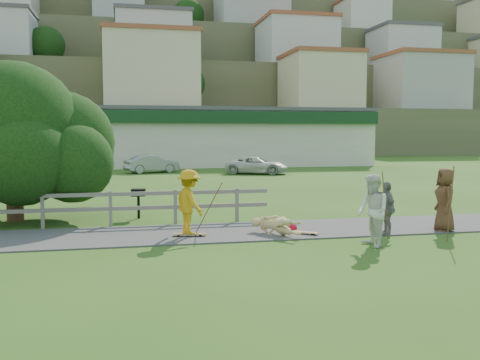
{
  "coord_description": "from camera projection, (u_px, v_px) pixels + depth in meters",
  "views": [
    {
      "loc": [
        -1.52,
        -13.56,
        2.88
      ],
      "look_at": [
        1.82,
        2.0,
        1.49
      ],
      "focal_mm": 40.0,
      "sensor_mm": 36.0,
      "label": 1
    }
  ],
  "objects": [
    {
      "name": "pole_spec_left",
      "position": [
        385.0,
        205.0,
        14.47
      ],
      "size": [
        0.03,
        0.03,
        1.86
      ],
      "primitive_type": "cylinder",
      "color": "brown",
      "rests_on": "ground"
    },
    {
      "name": "ground",
      "position": [
        187.0,
        245.0,
        13.78
      ],
      "size": [
        260.0,
        260.0,
        0.0
      ],
      "primitive_type": "plane",
      "color": "#2D5016",
      "rests_on": "ground"
    },
    {
      "name": "skater_rider",
      "position": [
        189.0,
        205.0,
        14.72
      ],
      "size": [
        1.06,
        1.32,
        1.79
      ],
      "primitive_type": "imported",
      "rotation": [
        0.0,
        0.0,
        1.96
      ],
      "color": "#C89012",
      "rests_on": "ground"
    },
    {
      "name": "strip_mall",
      "position": [
        187.0,
        137.0,
        48.42
      ],
      "size": [
        32.5,
        10.75,
        5.1
      ],
      "color": "beige",
      "rests_on": "ground"
    },
    {
      "name": "car_white",
      "position": [
        257.0,
        165.0,
        37.85
      ],
      "size": [
        4.85,
        3.58,
        1.22
      ],
      "primitive_type": "imported",
      "rotation": [
        0.0,
        0.0,
        1.17
      ],
      "color": "silver",
      "rests_on": "ground"
    },
    {
      "name": "car_silver",
      "position": [
        152.0,
        164.0,
        39.02
      ],
      "size": [
        4.19,
        2.62,
        1.3
      ],
      "primitive_type": "imported",
      "rotation": [
        0.0,
        0.0,
        1.91
      ],
      "color": "gray",
      "rests_on": "ground"
    },
    {
      "name": "longboard_fallen",
      "position": [
        304.0,
        234.0,
        15.1
      ],
      "size": [
        0.77,
        0.7,
        0.09
      ],
      "primitive_type": null,
      "rotation": [
        0.0,
        0.0,
        -0.71
      ],
      "color": "olive",
      "rests_on": "ground"
    },
    {
      "name": "path",
      "position": [
        181.0,
        234.0,
        15.23
      ],
      "size": [
        34.0,
        3.0,
        0.04
      ],
      "primitive_type": "cube",
      "color": "#3C3B3E",
      "rests_on": "ground"
    },
    {
      "name": "bbq",
      "position": [
        139.0,
        204.0,
        18.05
      ],
      "size": [
        0.5,
        0.41,
        1.01
      ],
      "primitive_type": null,
      "rotation": [
        0.0,
        0.0,
        -0.11
      ],
      "color": "black",
      "rests_on": "ground"
    },
    {
      "name": "spectator_c",
      "position": [
        445.0,
        200.0,
        15.58
      ],
      "size": [
        0.8,
        1.03,
        1.87
      ],
      "primitive_type": "imported",
      "rotation": [
        0.0,
        0.0,
        4.47
      ],
      "color": "#553522",
      "rests_on": "ground"
    },
    {
      "name": "hillside",
      "position": [
        132.0,
        72.0,
        101.45
      ],
      "size": [
        220.0,
        67.0,
        47.5
      ],
      "color": "#4C5733",
      "rests_on": "ground"
    },
    {
      "name": "longboard_rider",
      "position": [
        190.0,
        236.0,
        14.8
      ],
      "size": [
        0.93,
        0.39,
        0.1
      ],
      "primitive_type": null,
      "rotation": [
        0.0,
        0.0,
        -0.19
      ],
      "color": "olive",
      "rests_on": "ground"
    },
    {
      "name": "skater_fallen",
      "position": [
        276.0,
        225.0,
        15.01
      ],
      "size": [
        1.56,
        1.26,
        0.59
      ],
      "primitive_type": "imported",
      "rotation": [
        0.0,
        0.0,
        0.61
      ],
      "color": "#D7B577",
      "rests_on": "ground"
    },
    {
      "name": "helmet",
      "position": [
        292.0,
        228.0,
        15.49
      ],
      "size": [
        0.28,
        0.28,
        0.28
      ],
      "primitive_type": "sphere",
      "color": "#B60D25",
      "rests_on": "ground"
    },
    {
      "name": "spectator_a",
      "position": [
        373.0,
        211.0,
        13.49
      ],
      "size": [
        0.73,
        0.92,
        1.85
      ],
      "primitive_type": "imported",
      "rotation": [
        0.0,
        0.0,
        4.74
      ],
      "color": "silver",
      "rests_on": "ground"
    },
    {
      "name": "spectator_b",
      "position": [
        386.0,
        209.0,
        15.06
      ],
      "size": [
        0.4,
        0.9,
        1.52
      ],
      "primitive_type": "imported",
      "rotation": [
        0.0,
        0.0,
        4.68
      ],
      "color": "slate",
      "rests_on": "ground"
    },
    {
      "name": "fence",
      "position": [
        21.0,
        206.0,
        15.96
      ],
      "size": [
        15.05,
        0.1,
        1.1
      ],
      "color": "#5F5A54",
      "rests_on": "ground"
    },
    {
      "name": "pole_spec_right",
      "position": [
        450.0,
        204.0,
        14.17
      ],
      "size": [
        0.03,
        0.03,
        2.01
      ],
      "primitive_type": "cylinder",
      "color": "brown",
      "rests_on": "ground"
    },
    {
      "name": "tree",
      "position": [
        13.0,
        156.0,
        17.39
      ],
      "size": [
        7.12,
        7.12,
        4.3
      ],
      "primitive_type": null,
      "color": "black",
      "rests_on": "ground"
    },
    {
      "name": "pole_rider",
      "position": [
        209.0,
        205.0,
        15.24
      ],
      "size": [
        0.03,
        0.03,
        1.67
      ],
      "primitive_type": "cylinder",
      "color": "brown",
      "rests_on": "ground"
    }
  ]
}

